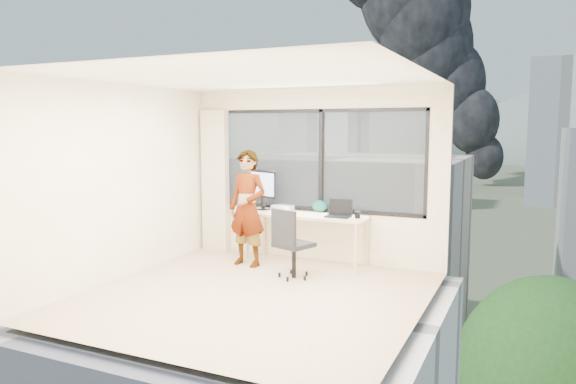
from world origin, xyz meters
The scene contains 23 objects.
floor centered at (0.00, 0.00, 0.00)m, with size 4.00×4.00×0.01m, color #CBB084.
ceiling centered at (0.00, 0.00, 2.60)m, with size 4.00×4.00×0.01m, color white.
wall_front centered at (0.00, -2.00, 1.30)m, with size 4.00×0.01×2.60m, color beige.
wall_left centered at (-2.00, 0.00, 1.30)m, with size 0.01×4.00×2.60m, color beige.
wall_right centered at (2.00, 0.00, 1.30)m, with size 0.01×4.00×2.60m, color beige.
window_wall centered at (0.05, 2.00, 1.52)m, with size 3.30×0.16×1.55m, color black, non-canonical shape.
curtain centered at (-1.72, 1.88, 1.15)m, with size 0.45×0.14×2.30m, color beige.
desk centered at (0.00, 1.66, 0.38)m, with size 1.80×0.60×0.75m, color tan.
chair centered at (0.14, 0.88, 0.49)m, with size 0.50×0.50×0.97m, color black, non-canonical shape.
person centered at (-0.75, 1.21, 0.85)m, with size 0.62×0.41×1.70m, color #2D2D33.
monitor centered at (-0.80, 1.80, 1.06)m, with size 0.62×0.13×0.62m, color black, non-canonical shape.
game_console centered at (-0.50, 1.89, 0.78)m, with size 0.29×0.24×0.07m, color white.
laptop centered at (0.51, 1.60, 0.86)m, with size 0.35×0.37×0.23m, color black, non-canonical shape.
cellphone centered at (0.55, 1.61, 0.76)m, with size 0.11×0.05×0.01m, color black.
pen_cup centered at (0.80, 1.62, 0.80)m, with size 0.08×0.08×0.10m, color black.
handbag centered at (0.11, 1.90, 0.84)m, with size 0.24×0.12×0.18m, color #0C4A42.
exterior_ground centered at (0.00, 120.00, -14.00)m, with size 400.00×400.00×0.04m, color #515B3D.
near_bldg_a centered at (-9.00, 30.00, -7.00)m, with size 16.00×12.00×14.00m, color beige.
far_tower_a centered at (-35.00, 95.00, 0.00)m, with size 14.00×14.00×28.00m, color silver.
far_tower_b centered at (8.00, 120.00, 1.00)m, with size 13.00×13.00×30.00m, color silver.
far_tower_d centered at (-60.00, 150.00, -3.00)m, with size 16.00×14.00×22.00m, color silver.
hill_a centered at (-120.00, 320.00, -14.00)m, with size 288.00×216.00×90.00m, color slate.
tree_a centered at (-16.00, 22.00, -10.00)m, with size 7.00×7.00×8.00m, color #28511B, non-canonical shape.
Camera 1 is at (3.03, -5.58, 2.02)m, focal length 33.44 mm.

